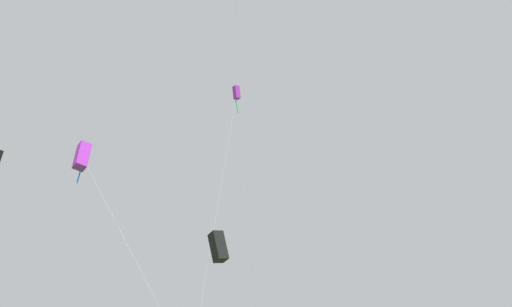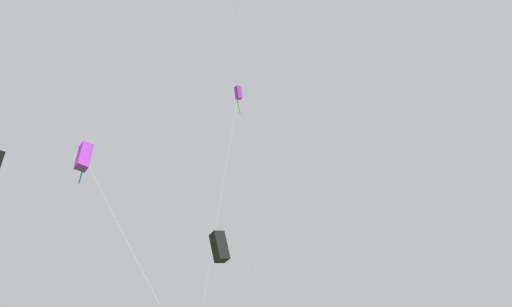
% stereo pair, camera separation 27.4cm
% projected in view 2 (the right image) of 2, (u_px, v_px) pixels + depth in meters
% --- Properties ---
extents(kite_flying_0, '(5.21, 1.07, 29.29)m').
position_uv_depth(kite_flying_0, '(238.00, 94.00, 56.66)').
color(kite_flying_0, silver).
rests_on(kite_flying_0, ground).
extents(kite_flying_1, '(7.58, 10.17, 19.45)m').
position_uv_depth(kite_flying_1, '(84.00, 157.00, 44.52)').
color(kite_flying_1, silver).
rests_on(kite_flying_1, ground).
extents(kite_flying_6, '(5.17, 6.78, 11.54)m').
position_uv_depth(kite_flying_6, '(219.00, 247.00, 38.98)').
color(kite_flying_6, silver).
rests_on(kite_flying_6, ground).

